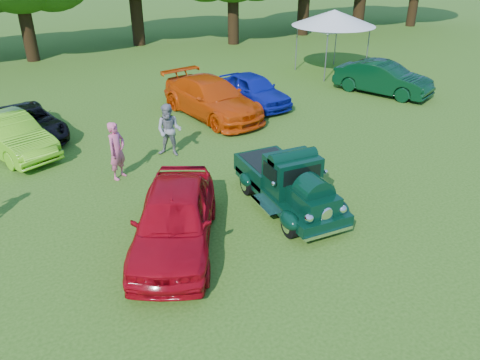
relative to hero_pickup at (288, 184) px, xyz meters
name	(u,v)px	position (x,y,z in m)	size (l,w,h in m)	color
ground	(244,229)	(-1.68, -0.60, -0.72)	(120.00, 120.00, 0.00)	#2A5012
hero_pickup	(288,184)	(0.00, 0.00, 0.00)	(1.98, 4.25, 1.66)	black
red_convertible	(174,218)	(-3.56, -0.54, 0.09)	(1.91, 4.74, 1.61)	#A30713
back_car_lime	(10,135)	(-7.09, 7.37, 0.00)	(1.52, 4.37, 1.44)	#64C019
back_car_black	(29,123)	(-6.43, 8.83, -0.12)	(1.97, 4.28, 1.19)	black
back_car_orange	(212,98)	(0.94, 8.10, 0.09)	(2.26, 5.56, 1.61)	#C73B07
back_car_blue	(253,90)	(3.25, 8.71, 0.00)	(1.70, 4.23, 1.44)	#0D1895
back_car_green	(383,78)	(9.85, 7.57, 0.06)	(1.65, 4.74, 1.56)	black
spectator_pink	(117,151)	(-4.03, 3.86, 0.23)	(0.70, 0.46, 1.91)	#CE557D
spectator_grey	(169,130)	(-1.99, 4.87, 0.23)	(0.92, 0.72, 1.89)	gray
canopy_tent	(334,18)	(9.88, 12.12, 2.29)	(4.81, 4.81, 3.46)	silver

